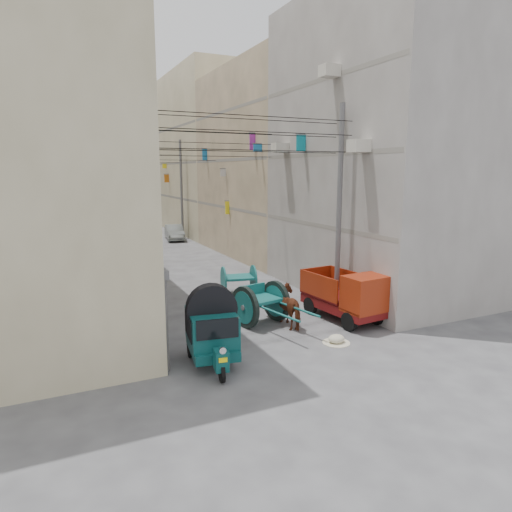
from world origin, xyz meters
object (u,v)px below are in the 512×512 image
distant_car_white (125,241)px  distant_car_green (124,220)px  auto_rickshaw (212,328)px  distant_car_grey (174,232)px  tonga_cart (261,303)px  horse (293,306)px  second_cart (239,279)px  mini_truck (350,298)px  feed_sack (336,339)px

distant_car_white → distant_car_green: distant_car_green is taller
distant_car_green → auto_rickshaw: bearing=94.1°
distant_car_grey → tonga_cart: bearing=-88.4°
tonga_cart → distant_car_grey: bearing=71.4°
horse → second_cart: bearing=-86.8°
mini_truck → tonga_cart: bearing=153.2°
distant_car_grey → horse: bearing=-85.8°
horse → feed_sack: bearing=104.9°
feed_sack → distant_car_grey: size_ratio=0.15×
mini_truck → distant_car_green: 34.10m
feed_sack → distant_car_grey: distant_car_grey is taller
tonga_cart → feed_sack: (1.40, -2.75, -0.65)m
tonga_cart → mini_truck: bearing=-33.2°
auto_rickshaw → mini_truck: 5.98m
auto_rickshaw → horse: bearing=35.4°
auto_rickshaw → distant_car_green: (3.17, 35.32, -0.40)m
feed_sack → auto_rickshaw: bearing=176.9°
horse → distant_car_green: 33.45m
distant_car_white → distant_car_grey: (4.33, 2.40, 0.06)m
tonga_cart → mini_truck: mini_truck is taller
auto_rickshaw → feed_sack: auto_rickshaw is taller
tonga_cart → distant_car_green: size_ratio=0.78×
feed_sack → distant_car_grey: (1.20, 24.51, 0.47)m
mini_truck → distant_car_green: size_ratio=0.78×
mini_truck → second_cart: bearing=106.3°
feed_sack → horse: 2.22m
feed_sack → distant_car_green: bearing=91.6°
tonga_cart → distant_car_white: (-1.73, 19.36, -0.24)m
horse → distant_car_white: (-2.68, 20.02, -0.17)m
feed_sack → distant_car_white: bearing=98.1°
tonga_cart → distant_car_white: size_ratio=1.10×
second_cart → distant_car_white: 15.36m
horse → tonga_cart: bearing=-32.0°
auto_rickshaw → horse: (3.72, 1.87, -0.34)m
auto_rickshaw → mini_truck: size_ratio=0.75×
horse → distant_car_grey: horse is taller
second_cart → distant_car_white: bearing=110.4°
mini_truck → feed_sack: mini_truck is taller
second_cart → distant_car_green: 28.57m
feed_sack → second_cart: bearing=94.2°
feed_sack → distant_car_green: size_ratio=0.12×
second_cart → mini_truck: bearing=-57.7°
auto_rickshaw → distant_car_green: 35.46m
second_cart → auto_rickshaw: bearing=-108.0°
tonga_cart → feed_sack: bearing=-74.7°
auto_rickshaw → distant_car_white: 21.92m
auto_rickshaw → second_cart: (3.67, 6.75, -0.37)m
tonga_cart → auto_rickshaw: bearing=-149.6°
mini_truck → distant_car_grey: 22.96m
distant_car_white → mini_truck: bearing=104.4°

